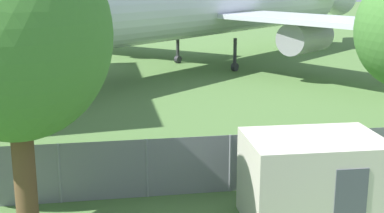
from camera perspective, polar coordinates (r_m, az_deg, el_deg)
perimeter_fence at (r=16.09m, az=-4.83°, el=-6.59°), size 56.07×0.07×1.81m
airplane at (r=37.49m, az=0.17°, el=10.68°), size 37.24×32.57×13.28m
portable_cabin at (r=14.72m, az=12.71°, el=-7.68°), size 3.63×2.56×2.40m
tree_near_hangar at (r=12.84m, az=-18.49°, el=7.16°), size 4.49×4.49×7.68m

